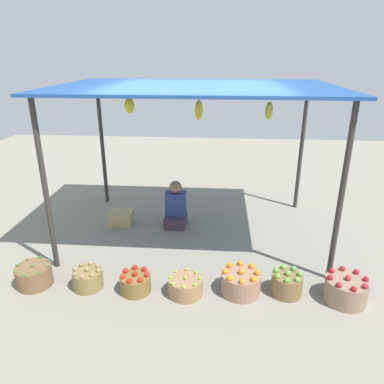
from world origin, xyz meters
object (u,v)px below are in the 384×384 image
(basket_potatoes, at_px, (88,278))
(basket_green_apples, at_px, (287,284))
(basket_limes, at_px, (185,286))
(basket_oranges, at_px, (241,282))
(vendor_person, at_px, (176,208))
(basket_red_apples, at_px, (346,290))
(wooden_crate_near_vendor, at_px, (121,218))
(basket_red_tomatoes, at_px, (136,283))
(basket_green_chilies, at_px, (34,275))

(basket_potatoes, xyz_separation_m, basket_green_apples, (2.46, 0.06, 0.02))
(basket_potatoes, bearing_deg, basket_limes, -1.92)
(basket_oranges, bearing_deg, basket_green_apples, 1.80)
(vendor_person, distance_m, basket_limes, 1.93)
(basket_potatoes, bearing_deg, basket_red_apples, -0.32)
(vendor_person, relative_size, wooden_crate_near_vendor, 2.05)
(basket_green_apples, distance_m, wooden_crate_near_vendor, 3.05)
(basket_red_tomatoes, bearing_deg, basket_limes, -0.86)
(vendor_person, height_order, basket_red_apples, vendor_person)
(basket_green_chilies, height_order, basket_red_apples, basket_red_apples)
(basket_limes, relative_size, wooden_crate_near_vendor, 1.09)
(basket_potatoes, relative_size, basket_green_apples, 1.00)
(basket_limes, distance_m, basket_oranges, 0.68)
(basket_green_apples, height_order, wooden_crate_near_vendor, basket_green_apples)
(vendor_person, bearing_deg, basket_green_chilies, -130.39)
(basket_green_apples, bearing_deg, basket_red_tomatoes, -177.02)
(basket_oranges, xyz_separation_m, wooden_crate_near_vendor, (-1.96, 1.75, -0.03))
(basket_potatoes, bearing_deg, basket_oranges, 1.41)
(basket_potatoes, relative_size, wooden_crate_near_vendor, 0.97)
(vendor_person, distance_m, wooden_crate_near_vendor, 0.96)
(basket_red_tomatoes, relative_size, basket_oranges, 0.79)
(vendor_person, height_order, wooden_crate_near_vendor, vendor_person)
(basket_limes, bearing_deg, wooden_crate_near_vendor, 124.87)
(basket_red_apples, bearing_deg, wooden_crate_near_vendor, 150.32)
(vendor_person, height_order, basket_green_chilies, vendor_person)
(basket_red_tomatoes, distance_m, basket_red_apples, 2.52)
(wooden_crate_near_vendor, bearing_deg, vendor_person, 3.46)
(basket_potatoes, relative_size, basket_red_tomatoes, 0.98)
(basket_green_chilies, distance_m, basket_green_apples, 3.15)
(basket_green_chilies, bearing_deg, basket_red_apples, -0.24)
(basket_green_chilies, distance_m, wooden_crate_near_vendor, 1.91)
(basket_green_chilies, height_order, wooden_crate_near_vendor, basket_green_chilies)
(basket_red_tomatoes, distance_m, basket_limes, 0.61)
(basket_green_chilies, xyz_separation_m, basket_potatoes, (0.69, 0.00, -0.01))
(vendor_person, xyz_separation_m, basket_limes, (0.34, -1.89, -0.19))
(vendor_person, relative_size, basket_potatoes, 2.10)
(basket_green_apples, xyz_separation_m, wooden_crate_near_vendor, (-2.51, 1.73, -0.03))
(basket_red_apples, xyz_separation_m, wooden_crate_near_vendor, (-3.18, 1.81, -0.04))
(basket_oranges, bearing_deg, basket_potatoes, -178.59)
(basket_potatoes, bearing_deg, basket_green_apples, 1.50)
(vendor_person, bearing_deg, basket_potatoes, -115.49)
(basket_green_apples, bearing_deg, basket_red_apples, -6.92)
(basket_green_chilies, height_order, basket_limes, basket_green_chilies)
(basket_red_apples, relative_size, wooden_crate_near_vendor, 1.28)
(wooden_crate_near_vendor, bearing_deg, basket_red_tomatoes, -69.96)
(basket_green_chilies, distance_m, basket_limes, 1.92)
(basket_limes, relative_size, basket_green_apples, 1.13)
(basket_limes, xyz_separation_m, basket_red_apples, (1.90, 0.02, 0.04))
(wooden_crate_near_vendor, bearing_deg, basket_green_apples, -34.60)
(basket_limes, height_order, basket_oranges, basket_oranges)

